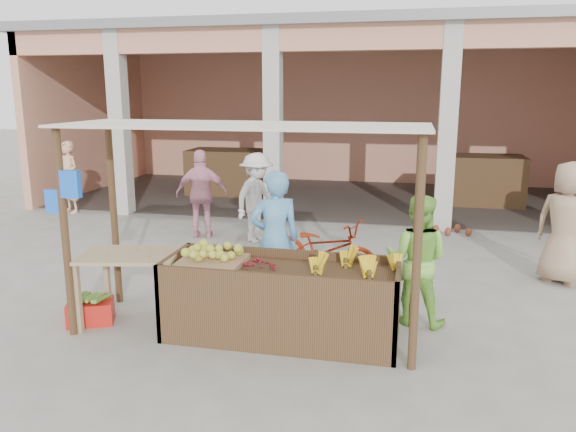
% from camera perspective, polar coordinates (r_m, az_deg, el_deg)
% --- Properties ---
extents(ground, '(60.00, 60.00, 0.00)m').
position_cam_1_polar(ground, '(6.65, -4.96, -11.70)').
color(ground, slate).
rests_on(ground, ground).
extents(market_building, '(14.40, 6.40, 4.20)m').
position_cam_1_polar(market_building, '(14.81, 5.68, 12.41)').
color(market_building, tan).
rests_on(market_building, ground).
extents(fruit_stall, '(2.60, 0.95, 0.80)m').
position_cam_1_polar(fruit_stall, '(6.37, -0.68, -8.87)').
color(fruit_stall, '#533821').
rests_on(fruit_stall, ground).
extents(stall_awning, '(4.09, 1.35, 2.39)m').
position_cam_1_polar(stall_awning, '(6.17, -5.27, 5.52)').
color(stall_awning, '#533821').
rests_on(stall_awning, ground).
extents(banana_heap, '(0.98, 0.54, 0.18)m').
position_cam_1_polar(banana_heap, '(6.13, 6.83, -4.99)').
color(banana_heap, yellow).
rests_on(banana_heap, fruit_stall).
extents(melon_tray, '(0.72, 0.62, 0.19)m').
position_cam_1_polar(melon_tray, '(6.46, -7.70, -4.08)').
color(melon_tray, '#9C7550').
rests_on(melon_tray, fruit_stall).
extents(berry_heap, '(0.43, 0.35, 0.14)m').
position_cam_1_polar(berry_heap, '(6.23, -3.02, -4.84)').
color(berry_heap, maroon).
rests_on(berry_heap, fruit_stall).
extents(side_table, '(1.24, 0.95, 0.89)m').
position_cam_1_polar(side_table, '(6.80, -15.75, -4.82)').
color(side_table, tan).
rests_on(side_table, ground).
extents(papaya_pile, '(0.65, 0.37, 0.19)m').
position_cam_1_polar(papaya_pile, '(6.73, -15.87, -2.91)').
color(papaya_pile, '#4F9530').
rests_on(papaya_pile, side_table).
extents(red_crate, '(0.63, 0.56, 0.27)m').
position_cam_1_polar(red_crate, '(7.24, -19.41, -9.16)').
color(red_crate, red).
rests_on(red_crate, ground).
extents(plantain_bundle, '(0.39, 0.28, 0.08)m').
position_cam_1_polar(plantain_bundle, '(7.18, -19.51, -7.85)').
color(plantain_bundle, olive).
rests_on(plantain_bundle, red_crate).
extents(produce_sacks, '(1.09, 0.81, 0.66)m').
position_cam_1_polar(produce_sacks, '(11.31, 16.43, -0.19)').
color(produce_sacks, maroon).
rests_on(produce_sacks, ground).
extents(vendor_blue, '(0.86, 0.77, 1.89)m').
position_cam_1_polar(vendor_blue, '(7.11, -1.34, -1.94)').
color(vendor_blue, '#61A7DE').
rests_on(vendor_blue, ground).
extents(vendor_green, '(0.87, 0.60, 1.65)m').
position_cam_1_polar(vendor_green, '(6.80, 12.95, -4.00)').
color(vendor_green, '#80C645').
rests_on(vendor_green, ground).
extents(motorcycle, '(1.20, 1.96, 0.97)m').
position_cam_1_polar(motorcycle, '(8.21, 3.62, -3.30)').
color(motorcycle, maroon).
rests_on(motorcycle, ground).
extents(shopper_a, '(0.97, 1.27, 1.78)m').
position_cam_1_polar(shopper_a, '(10.25, -3.19, 2.22)').
color(shopper_a, silver).
rests_on(shopper_a, ground).
extents(shopper_b, '(1.15, 0.80, 1.78)m').
position_cam_1_polar(shopper_b, '(10.68, -8.74, 2.52)').
color(shopper_b, pink).
rests_on(shopper_b, ground).
extents(shopper_c, '(1.13, 1.04, 1.97)m').
position_cam_1_polar(shopper_c, '(8.91, 26.49, -0.06)').
color(shopper_c, '#A18062').
rests_on(shopper_c, ground).
extents(shopper_e, '(0.78, 0.70, 1.71)m').
position_cam_1_polar(shopper_e, '(13.67, -21.38, 3.83)').
color(shopper_e, tan).
rests_on(shopper_e, ground).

